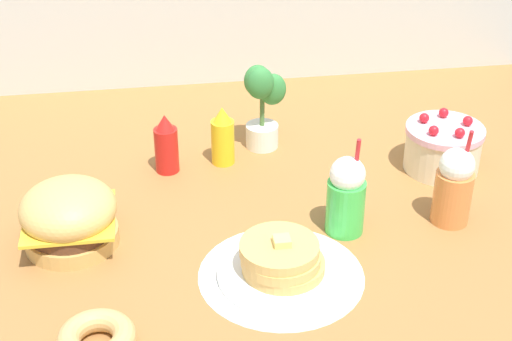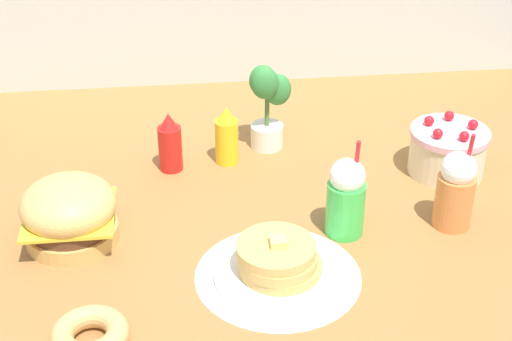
# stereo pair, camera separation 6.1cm
# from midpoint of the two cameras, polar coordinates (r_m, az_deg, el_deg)

# --- Properties ---
(ground_plane) EXTENTS (2.35, 2.17, 0.02)m
(ground_plane) POSITION_cam_midpoint_polar(r_m,az_deg,el_deg) (1.99, 0.95, -6.39)
(ground_plane) COLOR #9E6B38
(doily_mat) EXTENTS (0.41, 0.41, 0.00)m
(doily_mat) POSITION_cam_midpoint_polar(r_m,az_deg,el_deg) (1.91, 2.53, -7.74)
(doily_mat) COLOR white
(doily_mat) RESTS_ON ground_plane
(burger) EXTENTS (0.25, 0.25, 0.18)m
(burger) POSITION_cam_midpoint_polar(r_m,az_deg,el_deg) (2.04, -12.73, -3.04)
(burger) COLOR #DBA859
(burger) RESTS_ON ground_plane
(pancake_stack) EXTENTS (0.32, 0.32, 0.11)m
(pancake_stack) POSITION_cam_midpoint_polar(r_m,az_deg,el_deg) (1.89, 2.55, -6.78)
(pancake_stack) COLOR white
(pancake_stack) RESTS_ON doily_mat
(layer_cake) EXTENTS (0.23, 0.23, 0.17)m
(layer_cake) POSITION_cam_midpoint_polar(r_m,az_deg,el_deg) (2.37, 14.62, 1.41)
(layer_cake) COLOR beige
(layer_cake) RESTS_ON ground_plane
(ketchup_bottle) EXTENTS (0.07, 0.07, 0.19)m
(ketchup_bottle) POSITION_cam_midpoint_polar(r_m,az_deg,el_deg) (2.31, -5.59, 1.97)
(ketchup_bottle) COLOR red
(ketchup_bottle) RESTS_ON ground_plane
(mustard_bottle) EXTENTS (0.07, 0.07, 0.19)m
(mustard_bottle) POSITION_cam_midpoint_polar(r_m,az_deg,el_deg) (2.34, -1.43, 2.49)
(mustard_bottle) COLOR yellow
(mustard_bottle) RESTS_ON ground_plane
(cream_soda_cup) EXTENTS (0.10, 0.10, 0.28)m
(cream_soda_cup) POSITION_cam_midpoint_polar(r_m,az_deg,el_deg) (2.02, 7.49, -1.97)
(cream_soda_cup) COLOR green
(cream_soda_cup) RESTS_ON ground_plane
(orange_float_cup) EXTENTS (0.10, 0.10, 0.28)m
(orange_float_cup) POSITION_cam_midpoint_polar(r_m,az_deg,el_deg) (2.11, 15.25, -1.39)
(orange_float_cup) COLOR orange
(orange_float_cup) RESTS_ON ground_plane
(donut_pink_glaze) EXTENTS (0.17, 0.17, 0.05)m
(donut_pink_glaze) POSITION_cam_midpoint_polar(r_m,az_deg,el_deg) (1.75, -11.12, -11.73)
(donut_pink_glaze) COLOR tan
(donut_pink_glaze) RESTS_ON ground_plane
(potted_plant) EXTENTS (0.13, 0.12, 0.28)m
(potted_plant) POSITION_cam_midpoint_polar(r_m,az_deg,el_deg) (2.39, 1.60, 4.97)
(potted_plant) COLOR white
(potted_plant) RESTS_ON ground_plane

